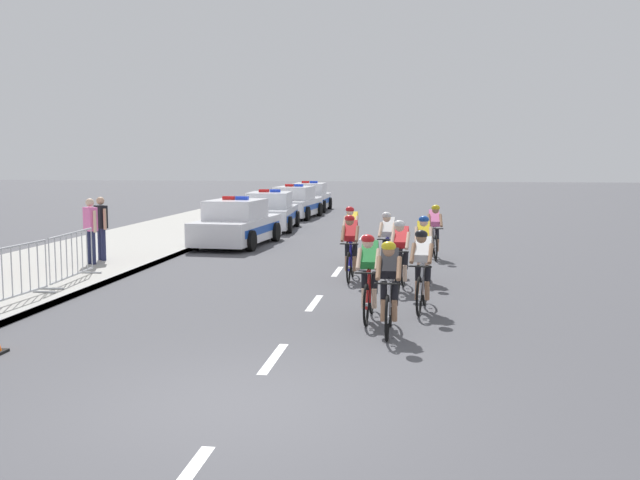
{
  "coord_description": "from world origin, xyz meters",
  "views": [
    {
      "loc": [
        2.01,
        -7.88,
        2.81
      ],
      "look_at": [
        -0.05,
        7.19,
        1.1
      ],
      "focal_mm": 41.14,
      "sensor_mm": 36.0,
      "label": 1
    }
  ],
  "objects_px": {
    "cyclist_lead": "(389,285)",
    "cyclist_third": "(422,269)",
    "spectator_back": "(91,226)",
    "cyclist_ninth": "(351,233)",
    "cyclist_sixth": "(351,246)",
    "police_car_third": "(295,204)",
    "crowd_barrier_rear": "(72,257)",
    "cyclist_fifth": "(423,247)",
    "cyclist_eighth": "(434,231)",
    "police_car_second": "(270,212)",
    "police_car_furthest": "(310,198)",
    "cyclist_fourth": "(401,254)",
    "spectator_middle": "(101,224)",
    "cyclist_seventh": "(388,242)",
    "police_car_nearest": "(237,224)",
    "crowd_barrier_middle": "(12,275)",
    "cyclist_second": "(369,275)"
  },
  "relations": [
    {
      "from": "spectator_middle",
      "to": "cyclist_seventh",
      "type": "bearing_deg",
      "value": -3.87
    },
    {
      "from": "police_car_second",
      "to": "spectator_back",
      "type": "bearing_deg",
      "value": -102.84
    },
    {
      "from": "cyclist_fourth",
      "to": "cyclist_fifth",
      "type": "relative_size",
      "value": 1.0
    },
    {
      "from": "police_car_furthest",
      "to": "spectator_back",
      "type": "xyz_separation_m",
      "value": [
        -2.43,
        -21.12,
        0.4
      ]
    },
    {
      "from": "cyclist_third",
      "to": "spectator_back",
      "type": "bearing_deg",
      "value": 153.93
    },
    {
      "from": "cyclist_second",
      "to": "police_car_furthest",
      "type": "relative_size",
      "value": 0.39
    },
    {
      "from": "cyclist_third",
      "to": "cyclist_fourth",
      "type": "height_order",
      "value": "same"
    },
    {
      "from": "cyclist_fourth",
      "to": "police_car_nearest",
      "type": "relative_size",
      "value": 0.38
    },
    {
      "from": "cyclist_second",
      "to": "cyclist_fifth",
      "type": "bearing_deg",
      "value": 77.15
    },
    {
      "from": "cyclist_sixth",
      "to": "police_car_furthest",
      "type": "bearing_deg",
      "value": 101.0
    },
    {
      "from": "cyclist_lead",
      "to": "cyclist_fifth",
      "type": "relative_size",
      "value": 1.0
    },
    {
      "from": "police_car_furthest",
      "to": "police_car_third",
      "type": "bearing_deg",
      "value": -90.02
    },
    {
      "from": "police_car_nearest",
      "to": "spectator_middle",
      "type": "height_order",
      "value": "spectator_middle"
    },
    {
      "from": "spectator_middle",
      "to": "spectator_back",
      "type": "relative_size",
      "value": 1.0
    },
    {
      "from": "police_car_furthest",
      "to": "spectator_middle",
      "type": "height_order",
      "value": "spectator_middle"
    },
    {
      "from": "police_car_third",
      "to": "crowd_barrier_rear",
      "type": "bearing_deg",
      "value": -95.18
    },
    {
      "from": "crowd_barrier_middle",
      "to": "spectator_middle",
      "type": "bearing_deg",
      "value": 98.24
    },
    {
      "from": "cyclist_lead",
      "to": "cyclist_fifth",
      "type": "bearing_deg",
      "value": 83.82
    },
    {
      "from": "cyclist_ninth",
      "to": "crowd_barrier_rear",
      "type": "xyz_separation_m",
      "value": [
        -5.72,
        -4.55,
        -0.14
      ]
    },
    {
      "from": "cyclist_lead",
      "to": "cyclist_fifth",
      "type": "xyz_separation_m",
      "value": [
        0.55,
        5.12,
        0.0
      ]
    },
    {
      "from": "cyclist_second",
      "to": "police_car_second",
      "type": "bearing_deg",
      "value": 107.69
    },
    {
      "from": "cyclist_seventh",
      "to": "cyclist_fifth",
      "type": "bearing_deg",
      "value": -50.72
    },
    {
      "from": "police_car_second",
      "to": "police_car_furthest",
      "type": "height_order",
      "value": "same"
    },
    {
      "from": "cyclist_fourth",
      "to": "police_car_third",
      "type": "relative_size",
      "value": 0.38
    },
    {
      "from": "spectator_middle",
      "to": "spectator_back",
      "type": "height_order",
      "value": "same"
    },
    {
      "from": "spectator_back",
      "to": "cyclist_ninth",
      "type": "bearing_deg",
      "value": 17.79
    },
    {
      "from": "cyclist_lead",
      "to": "cyclist_third",
      "type": "height_order",
      "value": "same"
    },
    {
      "from": "cyclist_fourth",
      "to": "cyclist_lead",
      "type": "bearing_deg",
      "value": -91.18
    },
    {
      "from": "cyclist_seventh",
      "to": "police_car_furthest",
      "type": "xyz_separation_m",
      "value": [
        -5.07,
        20.9,
        -0.11
      ]
    },
    {
      "from": "spectator_back",
      "to": "crowd_barrier_rear",
      "type": "bearing_deg",
      "value": -73.83
    },
    {
      "from": "cyclist_third",
      "to": "cyclist_sixth",
      "type": "bearing_deg",
      "value": 116.55
    },
    {
      "from": "cyclist_eighth",
      "to": "spectator_middle",
      "type": "height_order",
      "value": "spectator_middle"
    },
    {
      "from": "cyclist_third",
      "to": "cyclist_eighth",
      "type": "xyz_separation_m",
      "value": [
        0.34,
        7.16,
        0.0
      ]
    },
    {
      "from": "cyclist_fifth",
      "to": "cyclist_ninth",
      "type": "xyz_separation_m",
      "value": [
        -1.91,
        2.89,
        0.0
      ]
    },
    {
      "from": "cyclist_third",
      "to": "crowd_barrier_rear",
      "type": "bearing_deg",
      "value": 168.19
    },
    {
      "from": "police_car_third",
      "to": "spectator_middle",
      "type": "bearing_deg",
      "value": -99.0
    },
    {
      "from": "cyclist_seventh",
      "to": "cyclist_ninth",
      "type": "distance_m",
      "value": 2.13
    },
    {
      "from": "cyclist_sixth",
      "to": "cyclist_third",
      "type": "bearing_deg",
      "value": -63.45
    },
    {
      "from": "cyclist_lead",
      "to": "cyclist_sixth",
      "type": "bearing_deg",
      "value": 102.12
    },
    {
      "from": "cyclist_ninth",
      "to": "police_car_furthest",
      "type": "relative_size",
      "value": 0.39
    },
    {
      "from": "police_car_nearest",
      "to": "crowd_barrier_rear",
      "type": "xyz_separation_m",
      "value": [
        -1.7,
        -7.86,
        -0.03
      ]
    },
    {
      "from": "police_car_third",
      "to": "police_car_nearest",
      "type": "bearing_deg",
      "value": -90.0
    },
    {
      "from": "cyclist_eighth",
      "to": "police_car_third",
      "type": "relative_size",
      "value": 0.38
    },
    {
      "from": "cyclist_second",
      "to": "cyclist_fifth",
      "type": "distance_m",
      "value": 4.24
    },
    {
      "from": "cyclist_eighth",
      "to": "cyclist_ninth",
      "type": "relative_size",
      "value": 1.0
    },
    {
      "from": "cyclist_second",
      "to": "spectator_middle",
      "type": "bearing_deg",
      "value": 142.69
    },
    {
      "from": "cyclist_fifth",
      "to": "spectator_back",
      "type": "height_order",
      "value": "spectator_back"
    },
    {
      "from": "cyclist_sixth",
      "to": "police_car_second",
      "type": "xyz_separation_m",
      "value": [
        -4.26,
        11.46,
        -0.11
      ]
    },
    {
      "from": "cyclist_sixth",
      "to": "crowd_barrier_rear",
      "type": "distance_m",
      "value": 6.2
    },
    {
      "from": "cyclist_seventh",
      "to": "police_car_second",
      "type": "distance_m",
      "value": 11.6
    }
  ]
}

